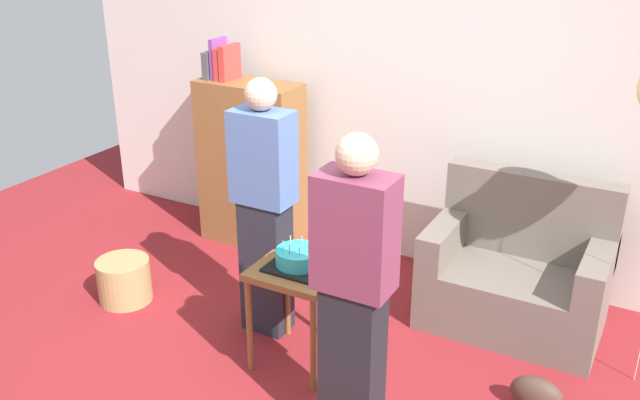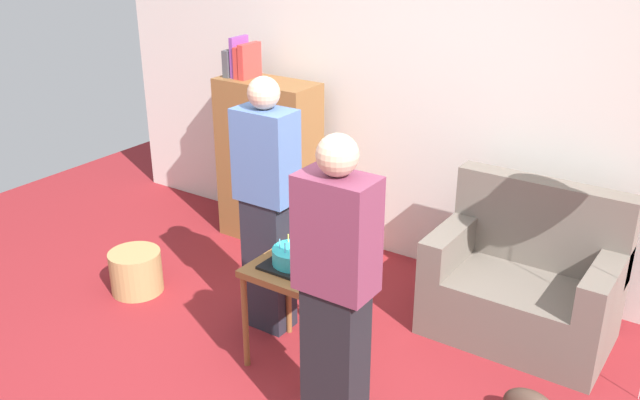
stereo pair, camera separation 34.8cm
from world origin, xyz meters
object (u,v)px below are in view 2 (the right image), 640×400
couch (524,284)px  person_blowing_candles (267,207)px  birthday_cake (295,257)px  person_holding_cake (336,298)px  bookshelf (268,160)px  side_table (296,281)px  wicker_basket (136,272)px

couch → person_blowing_candles: person_blowing_candles is taller
couch → birthday_cake: (-1.00, -1.04, 0.35)m
birthday_cake → person_holding_cake: bearing=-38.4°
couch → person_holding_cake: 1.63m
person_blowing_candles → person_holding_cake: 1.13m
bookshelf → birthday_cake: bearing=-46.9°
side_table → person_holding_cake: size_ratio=0.39×
side_table → person_blowing_candles: person_blowing_candles is taller
side_table → wicker_basket: (-1.40, 0.03, -0.39)m
couch → wicker_basket: size_ratio=3.06×
wicker_basket → birthday_cake: bearing=-1.1°
bookshelf → person_holding_cake: (1.71, -1.68, 0.16)m
bookshelf → side_table: bearing=-46.9°
birthday_cake → side_table: bearing=13.1°
couch → birthday_cake: size_ratio=3.44×
couch → side_table: couch is taller
person_blowing_candles → birthday_cake: bearing=-18.6°
bookshelf → couch: bearing=-5.1°
couch → wicker_basket: 2.62m
bookshelf → birthday_cake: size_ratio=5.01×
bookshelf → side_table: bookshelf is taller
bookshelf → birthday_cake: bookshelf is taller
side_table → wicker_basket: size_ratio=1.77×
person_holding_cake → wicker_basket: person_holding_cake is taller
couch → wicker_basket: couch is taller
couch → person_blowing_candles: (-1.36, -0.83, 0.49)m
bookshelf → person_holding_cake: bearing=-44.4°
side_table → person_holding_cake: 0.77m
birthday_cake → wicker_basket: (-1.40, 0.03, -0.54)m
person_blowing_candles → person_holding_cake: bearing=-23.4°
bookshelf → person_holding_cake: size_ratio=0.98×
birthday_cake → couch: bearing=46.3°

